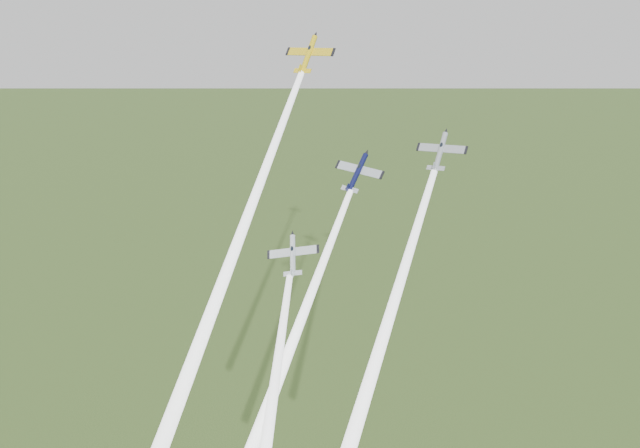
{
  "coord_description": "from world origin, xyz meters",
  "views": [
    {
      "loc": [
        63.1,
        -103.74,
        127.18
      ],
      "look_at": [
        0.0,
        -6.0,
        92.0
      ],
      "focal_mm": 45.0,
      "sensor_mm": 36.0,
      "label": 1
    }
  ],
  "objects_px": {
    "plane_silver_right": "(441,151)",
    "plane_yellow": "(309,54)",
    "plane_navy": "(358,172)",
    "plane_silver_low": "(293,255)"
  },
  "relations": [
    {
      "from": "plane_yellow",
      "to": "plane_silver_low",
      "type": "bearing_deg",
      "value": -68.36
    },
    {
      "from": "plane_silver_right",
      "to": "plane_yellow",
      "type": "bearing_deg",
      "value": 170.13
    },
    {
      "from": "plane_navy",
      "to": "plane_silver_low",
      "type": "distance_m",
      "value": 17.85
    },
    {
      "from": "plane_navy",
      "to": "plane_silver_low",
      "type": "height_order",
      "value": "plane_navy"
    },
    {
      "from": "plane_yellow",
      "to": "plane_navy",
      "type": "relative_size",
      "value": 1.01
    },
    {
      "from": "plane_silver_right",
      "to": "plane_silver_low",
      "type": "bearing_deg",
      "value": -148.81
    },
    {
      "from": "plane_yellow",
      "to": "plane_silver_right",
      "type": "height_order",
      "value": "plane_yellow"
    },
    {
      "from": "plane_navy",
      "to": "plane_yellow",
      "type": "bearing_deg",
      "value": 179.65
    },
    {
      "from": "plane_yellow",
      "to": "plane_navy",
      "type": "xyz_separation_m",
      "value": [
        9.25,
        -0.16,
        -17.77
      ]
    },
    {
      "from": "plane_silver_low",
      "to": "plane_yellow",
      "type": "bearing_deg",
      "value": 92.96
    }
  ]
}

